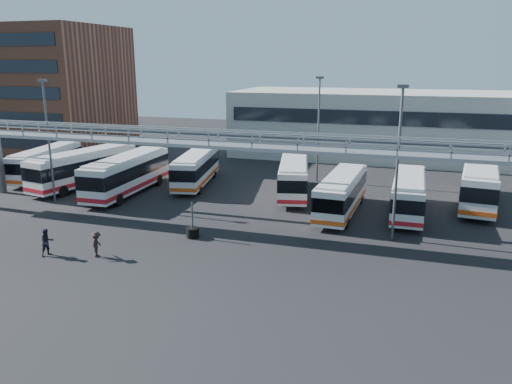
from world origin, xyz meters
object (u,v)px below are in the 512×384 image
(light_pole_left, at_px, (48,135))
(bus_0, at_px, (46,162))
(bus_8, at_px, (479,183))
(bus_2, at_px, (127,173))
(bus_6, at_px, (341,192))
(tire_stack, at_px, (193,232))
(bus_5, at_px, (294,176))
(bus_1, at_px, (84,167))
(bus_7, at_px, (409,193))
(light_pole_back, at_px, (318,124))
(pedestrian_b, at_px, (47,242))
(pedestrian_c, at_px, (97,244))
(light_pole_mid, at_px, (398,155))
(bus_3, at_px, (196,167))

(light_pole_left, distance_m, bus_0, 10.34)
(bus_8, bearing_deg, bus_2, -163.12)
(bus_6, relative_size, tire_stack, 4.16)
(bus_5, distance_m, bus_8, 15.39)
(bus_1, distance_m, tire_stack, 18.58)
(bus_1, xyz_separation_m, bus_5, (19.63, 3.02, -0.18))
(bus_2, bearing_deg, bus_7, 0.90)
(bus_6, distance_m, bus_7, 5.18)
(bus_0, bearing_deg, light_pole_back, 7.03)
(tire_stack, bearing_deg, bus_1, 147.76)
(bus_2, xyz_separation_m, pedestrian_b, (3.20, -14.44, -1.07))
(bus_2, height_order, bus_8, bus_2)
(pedestrian_c, height_order, tire_stack, tire_stack)
(light_pole_back, height_order, bus_2, light_pole_back)
(bus_1, relative_size, pedestrian_b, 6.83)
(light_pole_mid, xyz_separation_m, bus_3, (-18.79, 9.97, -3.99))
(light_pole_back, xyz_separation_m, bus_8, (14.34, -4.55, -3.81))
(bus_5, bearing_deg, bus_7, -28.96)
(bus_2, xyz_separation_m, bus_3, (4.50, 4.96, -0.20))
(light_pole_back, xyz_separation_m, pedestrian_b, (-12.10, -24.43, -4.87))
(bus_1, bearing_deg, light_pole_left, -71.35)
(bus_6, bearing_deg, bus_0, 176.61)
(bus_6, bearing_deg, bus_7, 17.95)
(bus_8, bearing_deg, bus_3, -172.42)
(bus_7, bearing_deg, bus_1, -179.78)
(light_pole_mid, relative_size, bus_8, 0.88)
(bus_2, xyz_separation_m, tire_stack, (10.35, -8.78, -1.51))
(bus_0, xyz_separation_m, pedestrian_c, (17.45, -16.65, -0.91))
(bus_5, height_order, pedestrian_b, bus_5)
(bus_3, distance_m, pedestrian_c, 18.76)
(tire_stack, bearing_deg, light_pole_back, 75.23)
(bus_3, relative_size, tire_stack, 4.25)
(bus_7, bearing_deg, light_pole_back, 135.10)
(bus_7, relative_size, tire_stack, 4.05)
(bus_0, relative_size, tire_stack, 4.20)
(light_pole_back, bearing_deg, bus_6, -69.39)
(bus_2, xyz_separation_m, bus_5, (14.31, 4.12, -0.18))
(bus_6, bearing_deg, tire_stack, -133.31)
(bus_8, distance_m, tire_stack, 24.01)
(bus_2, bearing_deg, bus_1, 166.59)
(light_pole_back, distance_m, bus_5, 7.16)
(tire_stack, bearing_deg, bus_0, 151.47)
(bus_1, height_order, bus_5, bus_1)
(bus_0, bearing_deg, bus_2, -22.56)
(pedestrian_b, distance_m, tire_stack, 9.14)
(light_pole_left, relative_size, bus_3, 0.97)
(light_pole_back, xyz_separation_m, bus_6, (3.85, -10.25, -4.00))
(light_pole_mid, distance_m, pedestrian_c, 19.78)
(bus_7, distance_m, bus_8, 7.00)
(bus_5, relative_size, bus_7, 1.06)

